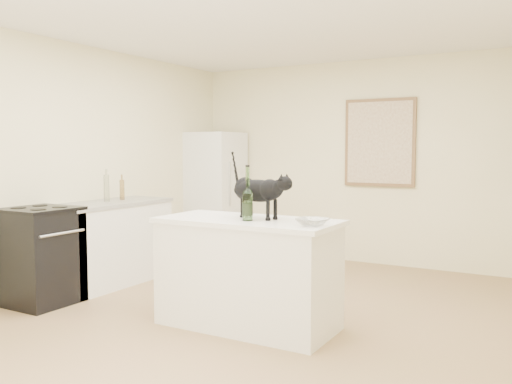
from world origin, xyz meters
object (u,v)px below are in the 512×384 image
object	(u,v)px
fridge	(215,193)
wine_bottle	(248,196)
black_cat	(258,194)
stove	(41,257)
glass_bowl	(313,222)

from	to	relation	value
fridge	wine_bottle	distance (m)	3.39
black_cat	wine_bottle	distance (m)	0.16
stove	glass_bowl	world-z (taller)	glass_bowl
glass_bowl	black_cat	bearing A→B (deg)	162.23
fridge	black_cat	world-z (taller)	fridge
wine_bottle	fridge	bearing A→B (deg)	128.52
stove	wine_bottle	size ratio (longest dim) A/B	2.30
glass_bowl	wine_bottle	bearing A→B (deg)	177.75
fridge	black_cat	xyz separation A→B (m)	(2.10, -2.48, 0.25)
stove	wine_bottle	distance (m)	2.22
stove	glass_bowl	bearing A→B (deg)	6.07
stove	black_cat	world-z (taller)	black_cat
black_cat	glass_bowl	world-z (taller)	black_cat
glass_bowl	fridge	bearing A→B (deg)	135.16
fridge	stove	bearing A→B (deg)	-90.00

